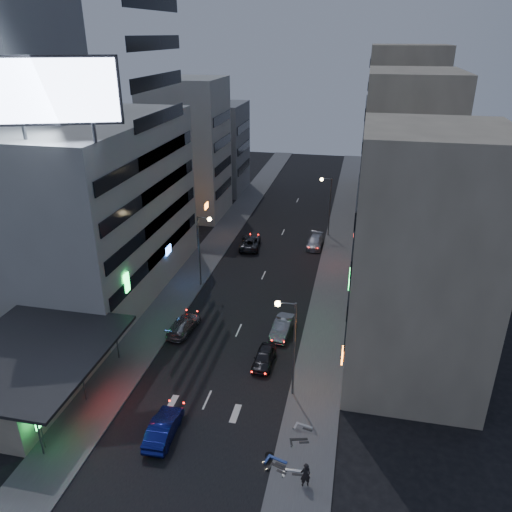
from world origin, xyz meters
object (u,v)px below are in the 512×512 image
(parked_car_right_mid, at_px, (282,327))
(scooter_blue, at_px, (288,455))
(road_car_silver, at_px, (184,325))
(scooter_black_a, at_px, (289,463))
(scooter_black_b, at_px, (308,431))
(scooter_silver_b, at_px, (314,421))
(person, at_px, (305,475))
(scooter_silver_a, at_px, (303,463))
(parked_car_left, at_px, (250,242))
(parked_car_right_near, at_px, (264,358))
(parked_car_right_far, at_px, (315,242))
(road_car_blue, at_px, (163,428))

(parked_car_right_mid, height_order, scooter_blue, parked_car_right_mid)
(road_car_silver, distance_m, scooter_black_a, 18.68)
(scooter_black_b, height_order, scooter_silver_b, scooter_silver_b)
(road_car_silver, xyz_separation_m, person, (13.30, -15.17, 0.32))
(person, relative_size, scooter_silver_a, 0.96)
(scooter_blue, bearing_deg, parked_car_left, 32.75)
(scooter_black_a, bearing_deg, parked_car_right_near, 37.84)
(scooter_silver_a, bearing_deg, person, -169.84)
(scooter_blue, height_order, scooter_silver_b, scooter_blue)
(road_car_silver, relative_size, person, 2.66)
(parked_car_right_mid, relative_size, scooter_silver_a, 2.38)
(person, relative_size, scooter_blue, 0.86)
(parked_car_right_near, height_order, scooter_silver_a, parked_car_right_near)
(parked_car_right_far, distance_m, scooter_silver_a, 37.05)
(parked_car_right_far, height_order, scooter_blue, scooter_blue)
(parked_car_right_mid, bearing_deg, road_car_silver, -165.51)
(scooter_black_b, bearing_deg, parked_car_right_near, 15.80)
(scooter_black_b, xyz_separation_m, scooter_silver_b, (0.29, 1.11, 0.01))
(parked_car_right_near, xyz_separation_m, scooter_black_a, (3.75, -10.76, 0.00))
(parked_car_left, height_order, scooter_black_a, parked_car_left)
(parked_car_right_mid, bearing_deg, scooter_silver_b, -65.03)
(parked_car_right_near, xyz_separation_m, person, (4.91, -11.73, 0.34))
(road_car_blue, xyz_separation_m, scooter_silver_b, (10.09, 2.95, -0.05))
(parked_car_right_far, distance_m, road_car_blue, 36.53)
(road_car_silver, bearing_deg, scooter_black_a, 135.84)
(road_car_silver, bearing_deg, scooter_blue, 136.82)
(parked_car_right_near, distance_m, scooter_blue, 10.78)
(scooter_black_a, xyz_separation_m, scooter_black_b, (0.87, 3.02, 0.02))
(scooter_silver_a, bearing_deg, parked_car_left, 14.24)
(parked_car_right_near, relative_size, scooter_blue, 1.91)
(road_car_silver, bearing_deg, scooter_silver_b, 148.18)
(person, distance_m, scooter_black_b, 4.01)
(parked_car_right_mid, height_order, parked_car_left, parked_car_left)
(parked_car_left, distance_m, scooter_silver_b, 33.05)
(parked_car_right_far, height_order, scooter_black_b, parked_car_right_far)
(parked_car_right_far, bearing_deg, road_car_silver, -112.34)
(scooter_black_a, height_order, scooter_silver_a, scooter_silver_a)
(scooter_blue, bearing_deg, person, -124.98)
(person, xyz_separation_m, scooter_black_a, (-1.16, 0.97, -0.33))
(road_car_blue, bearing_deg, parked_car_right_mid, -114.38)
(parked_car_right_mid, xyz_separation_m, scooter_silver_b, (4.16, -11.57, -0.03))
(parked_car_right_near, relative_size, scooter_black_b, 2.11)
(scooter_silver_a, xyz_separation_m, scooter_blue, (-1.00, 0.45, 0.06))
(parked_car_right_near, bearing_deg, scooter_blue, -69.07)
(parked_car_left, height_order, scooter_black_b, parked_car_left)
(parked_car_left, relative_size, road_car_blue, 1.18)
(scooter_blue, bearing_deg, parked_car_right_mid, 26.83)
(scooter_silver_a, bearing_deg, road_car_blue, 80.31)
(parked_car_left, relative_size, scooter_black_a, 2.95)
(parked_car_left, distance_m, person, 37.87)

